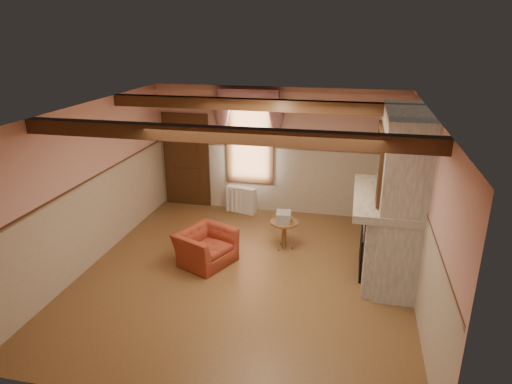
% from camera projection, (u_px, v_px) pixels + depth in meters
% --- Properties ---
extents(floor, '(5.50, 6.00, 0.01)m').
position_uv_depth(floor, '(245.00, 275.00, 7.79)').
color(floor, brown).
rests_on(floor, ground).
extents(ceiling, '(5.50, 6.00, 0.01)m').
position_uv_depth(ceiling, '(243.00, 111.00, 6.83)').
color(ceiling, silver).
rests_on(ceiling, wall_back).
extents(wall_back, '(5.50, 0.02, 2.80)m').
position_uv_depth(wall_back, '(277.00, 151.00, 10.06)').
color(wall_back, tan).
rests_on(wall_back, floor).
extents(wall_front, '(5.50, 0.02, 2.80)m').
position_uv_depth(wall_front, '(172.00, 302.00, 4.56)').
color(wall_front, tan).
rests_on(wall_front, floor).
extents(wall_left, '(0.02, 6.00, 2.80)m').
position_uv_depth(wall_left, '(90.00, 186.00, 7.87)').
color(wall_left, tan).
rests_on(wall_left, floor).
extents(wall_right, '(0.02, 6.00, 2.80)m').
position_uv_depth(wall_right, '(424.00, 212.00, 6.75)').
color(wall_right, tan).
rests_on(wall_right, floor).
extents(wainscot, '(5.50, 6.00, 1.50)m').
position_uv_depth(wainscot, '(244.00, 235.00, 7.53)').
color(wainscot, '#BCAD97').
rests_on(wainscot, floor).
extents(chair_rail, '(5.50, 6.00, 0.08)m').
position_uv_depth(chair_rail, '(244.00, 192.00, 7.28)').
color(chair_rail, black).
rests_on(chair_rail, wainscot).
extents(firebox, '(0.20, 0.95, 0.90)m').
position_uv_depth(firebox, '(367.00, 247.00, 7.78)').
color(firebox, black).
rests_on(firebox, floor).
extents(armchair, '(1.14, 1.20, 0.61)m').
position_uv_depth(armchair, '(206.00, 247.00, 8.08)').
color(armchair, maroon).
rests_on(armchair, floor).
extents(side_table, '(0.65, 0.65, 0.55)m').
position_uv_depth(side_table, '(284.00, 235.00, 8.63)').
color(side_table, brown).
rests_on(side_table, floor).
extents(book_stack, '(0.30, 0.35, 0.20)m').
position_uv_depth(book_stack, '(283.00, 217.00, 8.48)').
color(book_stack, '#B7AD8C').
rests_on(book_stack, side_table).
extents(radiator, '(0.72, 0.33, 0.60)m').
position_uv_depth(radiator, '(241.00, 200.00, 10.31)').
color(radiator, silver).
rests_on(radiator, floor).
extents(bowl, '(0.37, 0.37, 0.09)m').
position_uv_depth(bowl, '(387.00, 191.00, 7.44)').
color(bowl, brown).
rests_on(bowl, mantel).
extents(mantel_clock, '(0.14, 0.24, 0.20)m').
position_uv_depth(mantel_clock, '(385.00, 174.00, 8.10)').
color(mantel_clock, black).
rests_on(mantel_clock, mantel).
extents(oil_lamp, '(0.11, 0.11, 0.28)m').
position_uv_depth(oil_lamp, '(387.00, 179.00, 7.72)').
color(oil_lamp, gold).
rests_on(oil_lamp, mantel).
extents(candle_red, '(0.06, 0.06, 0.16)m').
position_uv_depth(candle_red, '(390.00, 207.00, 6.68)').
color(candle_red, maroon).
rests_on(candle_red, mantel).
extents(jar_yellow, '(0.06, 0.06, 0.12)m').
position_uv_depth(jar_yellow, '(388.00, 195.00, 7.22)').
color(jar_yellow, gold).
rests_on(jar_yellow, mantel).
extents(fireplace, '(0.85, 2.00, 2.80)m').
position_uv_depth(fireplace, '(398.00, 197.00, 7.37)').
color(fireplace, gray).
rests_on(fireplace, floor).
extents(mantel, '(1.05, 2.05, 0.12)m').
position_uv_depth(mantel, '(387.00, 198.00, 7.42)').
color(mantel, gray).
rests_on(mantel, fireplace).
extents(overmantel_mirror, '(0.06, 1.44, 1.04)m').
position_uv_depth(overmantel_mirror, '(378.00, 161.00, 7.25)').
color(overmantel_mirror, silver).
rests_on(overmantel_mirror, fireplace).
extents(door, '(1.10, 0.10, 2.10)m').
position_uv_depth(door, '(187.00, 161.00, 10.55)').
color(door, black).
rests_on(door, floor).
extents(window, '(1.06, 0.08, 2.02)m').
position_uv_depth(window, '(250.00, 139.00, 10.07)').
color(window, white).
rests_on(window, wall_back).
extents(window_drapes, '(1.30, 0.14, 1.40)m').
position_uv_depth(window_drapes, '(249.00, 113.00, 9.78)').
color(window_drapes, gray).
rests_on(window_drapes, wall_back).
extents(ceiling_beam_front, '(5.50, 0.18, 0.20)m').
position_uv_depth(ceiling_beam_front, '(220.00, 135.00, 5.76)').
color(ceiling_beam_front, black).
rests_on(ceiling_beam_front, ceiling).
extents(ceiling_beam_back, '(5.50, 0.18, 0.20)m').
position_uv_depth(ceiling_beam_back, '(260.00, 105.00, 7.97)').
color(ceiling_beam_back, black).
rests_on(ceiling_beam_back, ceiling).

